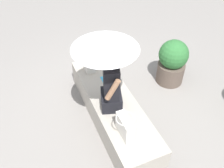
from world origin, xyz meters
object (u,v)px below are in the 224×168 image
parasol (105,42)px  handbag_black (89,63)px  tote_bag_canvas (125,126)px  planter_far (172,62)px  person_seated (111,85)px  magazine (109,81)px

parasol → handbag_black: parasol is taller
tote_bag_canvas → parasol: bearing=-177.9°
parasol → handbag_black: (-0.86, 0.05, -0.91)m
parasol → planter_far: 1.88m
tote_bag_canvas → person_seated: bearing=175.6°
person_seated → tote_bag_canvas: bearing=-4.4°
handbag_black → tote_bag_canvas: bearing=-1.1°
parasol → tote_bag_canvas: bearing=2.1°
handbag_black → magazine: 0.46m
tote_bag_canvas → planter_far: bearing=127.4°
parasol → handbag_black: bearing=176.8°
person_seated → tote_bag_canvas: (0.53, -0.04, -0.23)m
handbag_black → tote_bag_canvas: size_ratio=0.90×
handbag_black → tote_bag_canvas: 1.43m
person_seated → magazine: 0.64m
person_seated → handbag_black: 0.93m
planter_far → tote_bag_canvas: bearing=-52.6°
person_seated → handbag_black: person_seated is taller
person_seated → parasol: (-0.04, -0.06, 0.66)m
magazine → parasol: bearing=-23.8°
handbag_black → parasol: bearing=-3.2°
handbag_black → tote_bag_canvas: (1.43, -0.03, 0.02)m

